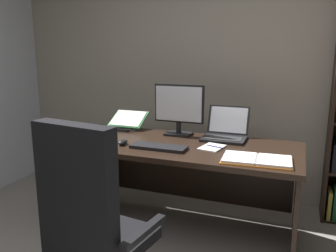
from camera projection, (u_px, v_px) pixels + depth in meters
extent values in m
cube|color=#A89E8E|center=(219.00, 68.00, 3.44)|extent=(4.98, 0.12, 2.57)
cube|color=black|center=(177.00, 146.00, 2.74)|extent=(1.88, 0.81, 0.04)
cube|color=black|center=(81.00, 177.00, 3.13)|extent=(0.03, 0.75, 0.71)
cube|color=black|center=(296.00, 209.00, 2.51)|extent=(0.03, 0.75, 0.71)
cube|color=black|center=(191.00, 172.00, 3.16)|extent=(1.76, 0.03, 0.49)
cube|color=black|center=(333.00, 96.00, 2.93)|extent=(0.02, 0.29, 2.17)
cube|color=gold|center=(329.00, 203.00, 3.09)|extent=(0.03, 0.21, 0.25)
cube|color=#195633|center=(335.00, 202.00, 3.04)|extent=(0.04, 0.16, 0.29)
cube|color=black|center=(335.00, 157.00, 2.98)|extent=(0.05, 0.18, 0.24)
cube|color=black|center=(104.00, 239.00, 2.04)|extent=(0.56, 0.55, 0.07)
cube|color=black|center=(76.00, 190.00, 1.79)|extent=(0.48, 0.17, 0.69)
cube|color=black|center=(68.00, 209.00, 2.15)|extent=(0.11, 0.39, 0.04)
cube|color=black|center=(144.00, 232.00, 1.88)|extent=(0.11, 0.39, 0.04)
cube|color=black|center=(179.00, 134.00, 3.02)|extent=(0.22, 0.16, 0.02)
cylinder|color=black|center=(179.00, 128.00, 3.00)|extent=(0.04, 0.04, 0.09)
cube|color=black|center=(179.00, 104.00, 2.97)|extent=(0.44, 0.02, 0.32)
cube|color=white|center=(178.00, 104.00, 2.95)|extent=(0.41, 0.00, 0.29)
cube|color=black|center=(224.00, 139.00, 2.84)|extent=(0.35, 0.25, 0.02)
cube|color=#2D2D30|center=(223.00, 138.00, 2.82)|extent=(0.29, 0.14, 0.00)
cube|color=black|center=(228.00, 120.00, 2.97)|extent=(0.35, 0.09, 0.23)
cube|color=white|center=(228.00, 120.00, 2.96)|extent=(0.31, 0.07, 0.20)
cube|color=black|center=(159.00, 147.00, 2.60)|extent=(0.42, 0.15, 0.02)
ellipsoid|color=black|center=(123.00, 142.00, 2.70)|extent=(0.06, 0.10, 0.04)
cube|color=black|center=(123.00, 130.00, 3.18)|extent=(0.14, 0.12, 0.01)
cube|color=black|center=(121.00, 130.00, 3.14)|extent=(0.29, 0.01, 0.01)
cube|color=green|center=(128.00, 119.00, 3.27)|extent=(0.32, 0.23, 0.12)
cube|color=white|center=(128.00, 118.00, 3.26)|extent=(0.30, 0.21, 0.11)
cube|color=orange|center=(239.00, 159.00, 2.34)|extent=(0.24, 0.28, 0.01)
cube|color=orange|center=(275.00, 162.00, 2.27)|extent=(0.24, 0.28, 0.01)
cube|color=white|center=(239.00, 157.00, 2.34)|extent=(0.23, 0.26, 0.02)
cube|color=white|center=(275.00, 161.00, 2.27)|extent=(0.23, 0.26, 0.02)
cylinder|color=#B7B7BC|center=(257.00, 160.00, 2.31)|extent=(0.03, 0.24, 0.02)
cube|color=white|center=(212.00, 147.00, 2.62)|extent=(0.19, 0.23, 0.01)
cylinder|color=navy|center=(215.00, 147.00, 2.61)|extent=(0.13, 0.05, 0.01)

